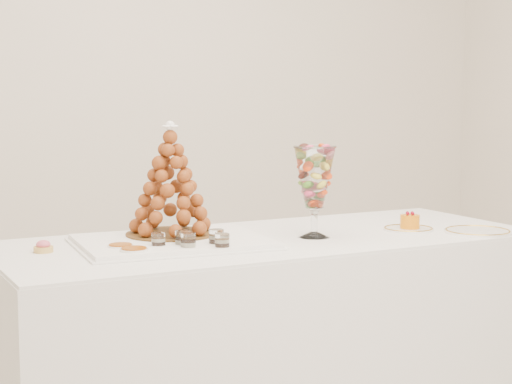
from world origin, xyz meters
name	(u,v)px	position (x,y,z in m)	size (l,w,h in m)	color
buffet_table	(271,338)	(0.04, 0.23, 0.39)	(2.07, 0.93, 0.77)	white
lace_tray	(173,242)	(-0.34, 0.23, 0.78)	(0.65, 0.49, 0.02)	white
macaron_vase	(315,179)	(0.19, 0.17, 0.99)	(0.15, 0.15, 0.34)	white
cake_plate	(408,229)	(0.61, 0.17, 0.77)	(0.19, 0.19, 0.01)	white
spare_plate	(477,232)	(0.81, 0.00, 0.78)	(0.25, 0.25, 0.01)	white
pink_tart	(43,247)	(-0.78, 0.27, 0.79)	(0.07, 0.07, 0.04)	tan
verrine_a	(158,242)	(-0.43, 0.13, 0.80)	(0.05, 0.05, 0.06)	white
verrine_b	(182,240)	(-0.34, 0.12, 0.80)	(0.05, 0.05, 0.07)	white
verrine_c	(216,239)	(-0.23, 0.08, 0.81)	(0.05, 0.05, 0.07)	white
verrine_d	(188,243)	(-0.34, 0.06, 0.80)	(0.05, 0.05, 0.07)	white
verrine_e	(222,243)	(-0.24, 0.01, 0.80)	(0.05, 0.05, 0.07)	white
ramekin_back	(120,249)	(-0.55, 0.15, 0.78)	(0.09, 0.09, 0.03)	white
ramekin_front	(134,253)	(-0.53, 0.06, 0.78)	(0.09, 0.09, 0.03)	white
croquembouche	(171,180)	(-0.32, 0.32, 0.99)	(0.35, 0.35, 0.41)	brown
mousse_cake	(410,221)	(0.61, 0.16, 0.81)	(0.08, 0.08, 0.07)	orange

